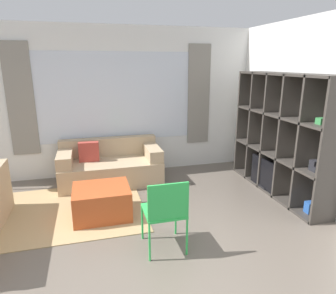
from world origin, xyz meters
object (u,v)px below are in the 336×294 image
(couch_main, at_px, (110,166))
(folding_chair, at_px, (165,209))
(shelving_unit, at_px, (282,137))
(ottoman, at_px, (102,202))

(couch_main, bearing_deg, folding_chair, -79.18)
(shelving_unit, bearing_deg, couch_main, 156.52)
(couch_main, relative_size, ottoman, 2.29)
(shelving_unit, relative_size, couch_main, 1.25)
(couch_main, bearing_deg, shelving_unit, -23.48)
(shelving_unit, bearing_deg, folding_chair, -153.09)
(couch_main, height_order, ottoman, couch_main)
(couch_main, distance_m, ottoman, 1.27)
(shelving_unit, xyz_separation_m, couch_main, (-2.62, 1.14, -0.64))
(shelving_unit, distance_m, couch_main, 2.93)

